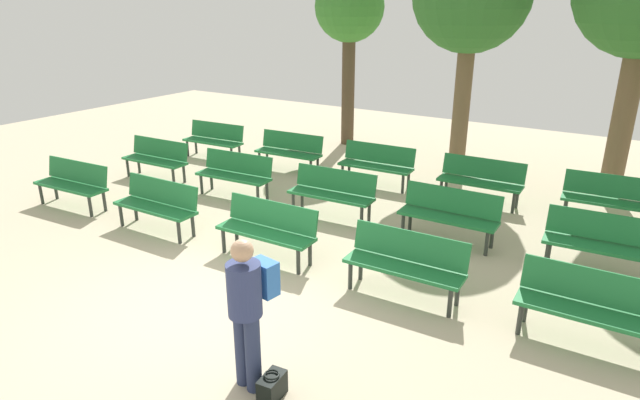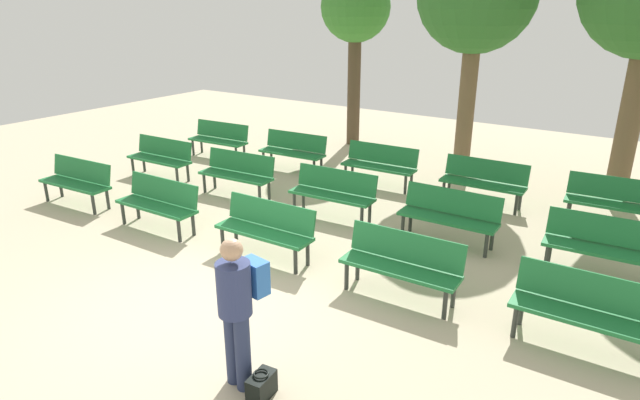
% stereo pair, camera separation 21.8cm
% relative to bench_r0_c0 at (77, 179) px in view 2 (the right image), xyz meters
% --- Properties ---
extents(ground_plane, '(26.37, 26.37, 0.00)m').
position_rel_bench_r0_c0_xyz_m(ground_plane, '(4.61, -1.37, -0.50)').
color(ground_plane, '#BCAD8E').
extents(bench_r0_c0, '(1.63, 0.58, 0.87)m').
position_rel_bench_r0_c0_xyz_m(bench_r0_c0, '(0.00, 0.00, 0.00)').
color(bench_r0_c0, '#1E7238').
rests_on(bench_r0_c0, ground_plane).
extents(bench_r0_c1, '(1.61, 0.51, 0.87)m').
position_rel_bench_r0_c0_xyz_m(bench_r0_c1, '(2.26, 0.07, 0.00)').
color(bench_r0_c1, '#1E7238').
rests_on(bench_r0_c1, ground_plane).
extents(bench_r0_c2, '(1.61, 0.52, 0.87)m').
position_rel_bench_r0_c0_xyz_m(bench_r0_c2, '(4.50, 0.23, 0.00)').
color(bench_r0_c2, '#1E7238').
rests_on(bench_r0_c2, ground_plane).
extents(bench_r0_c3, '(1.61, 0.53, 0.87)m').
position_rel_bench_r0_c0_xyz_m(bench_r0_c3, '(6.74, 0.30, 0.00)').
color(bench_r0_c3, '#1E7238').
rests_on(bench_r0_c3, ground_plane).
extents(bench_r0_c4, '(1.61, 0.51, 0.87)m').
position_rel_bench_r0_c0_xyz_m(bench_r0_c4, '(8.97, 0.42, 0.00)').
color(bench_r0_c4, '#1E7238').
rests_on(bench_r0_c4, ground_plane).
extents(bench_r1_c0, '(1.62, 0.54, 0.87)m').
position_rel_bench_r0_c0_xyz_m(bench_r1_c0, '(0.00, 2.06, 0.00)').
color(bench_r1_c0, '#1E7238').
rests_on(bench_r1_c0, ground_plane).
extents(bench_r1_c1, '(1.63, 0.59, 0.87)m').
position_rel_bench_r0_c0_xyz_m(bench_r1_c1, '(2.22, 2.12, 0.00)').
color(bench_r1_c1, '#1E7238').
rests_on(bench_r1_c1, ground_plane).
extents(bench_r1_c2, '(1.62, 0.57, 0.87)m').
position_rel_bench_r0_c0_xyz_m(bench_r1_c2, '(4.47, 2.20, 0.00)').
color(bench_r1_c2, '#1E7238').
rests_on(bench_r1_c2, ground_plane).
extents(bench_r1_c3, '(1.61, 0.51, 0.87)m').
position_rel_bench_r0_c0_xyz_m(bench_r1_c3, '(6.63, 2.30, 0.00)').
color(bench_r1_c3, '#1E7238').
rests_on(bench_r1_c3, ground_plane).
extents(bench_r1_c4, '(1.63, 0.57, 0.87)m').
position_rel_bench_r0_c0_xyz_m(bench_r1_c4, '(8.90, 2.41, 0.00)').
color(bench_r1_c4, '#1E7238').
rests_on(bench_r1_c4, ground_plane).
extents(bench_r2_c0, '(1.63, 0.59, 0.87)m').
position_rel_bench_r0_c0_xyz_m(bench_r2_c0, '(-0.11, 4.03, 0.00)').
color(bench_r2_c0, '#1E7238').
rests_on(bench_r2_c0, ground_plane).
extents(bench_r2_c1, '(1.63, 0.58, 0.87)m').
position_rel_bench_r0_c0_xyz_m(bench_r2_c1, '(2.14, 4.14, 0.00)').
color(bench_r2_c1, '#1E7238').
rests_on(bench_r2_c1, ground_plane).
extents(bench_r2_c2, '(1.62, 0.55, 0.87)m').
position_rel_bench_r0_c0_xyz_m(bench_r2_c2, '(4.33, 4.27, 0.00)').
color(bench_r2_c2, '#1E7238').
rests_on(bench_r2_c2, ground_plane).
extents(bench_r2_c3, '(1.61, 0.52, 0.87)m').
position_rel_bench_r0_c0_xyz_m(bench_r2_c3, '(6.54, 4.36, 0.00)').
color(bench_r2_c3, '#1E7238').
rests_on(bench_r2_c3, ground_plane).
extents(bench_r2_c4, '(1.63, 0.59, 0.87)m').
position_rel_bench_r0_c0_xyz_m(bench_r2_c4, '(8.80, 4.52, 0.00)').
color(bench_r2_c4, '#1E7238').
rests_on(bench_r2_c4, ground_plane).
extents(tree_0, '(1.80, 1.80, 4.52)m').
position_rel_bench_r0_c0_xyz_m(tree_0, '(2.01, 7.10, 2.99)').
color(tree_0, '#4C3A28').
rests_on(tree_0, ground_plane).
extents(visitor_with_backpack, '(0.39, 0.56, 1.65)m').
position_rel_bench_r0_c0_xyz_m(visitor_with_backpack, '(6.15, -2.22, 0.43)').
color(visitor_with_backpack, navy).
rests_on(visitor_with_backpack, ground_plane).
extents(handbag, '(0.21, 0.34, 0.29)m').
position_rel_bench_r0_c0_xyz_m(handbag, '(6.46, -2.28, -0.37)').
color(handbag, black).
rests_on(handbag, ground_plane).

